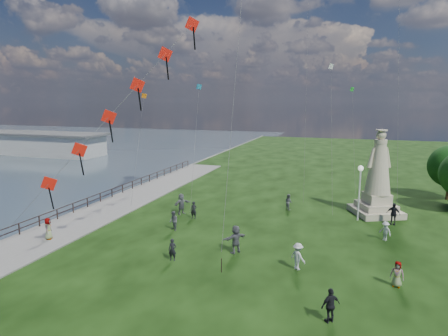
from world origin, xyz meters
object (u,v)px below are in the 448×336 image
(person_7, at_px, (288,202))
(lamppost, at_px, (360,181))
(person_5, at_px, (181,204))
(person_0, at_px, (172,250))
(person_8, at_px, (385,231))
(statue, at_px, (378,183))
(person_2, at_px, (298,256))
(person_9, at_px, (393,214))
(pier_pavilion, at_px, (37,143))
(person_4, at_px, (397,274))
(person_6, at_px, (194,210))
(person_3, at_px, (331,305))
(person_11, at_px, (236,239))
(person_10, at_px, (48,230))
(person_1, at_px, (174,221))

(person_7, bearing_deg, lamppost, -142.90)
(lamppost, relative_size, person_5, 2.50)
(person_0, height_order, person_5, person_5)
(person_0, bearing_deg, person_8, 24.03)
(statue, relative_size, person_7, 5.17)
(person_2, bearing_deg, person_9, -84.86)
(statue, relative_size, person_5, 4.01)
(person_0, bearing_deg, person_5, 104.08)
(statue, relative_size, person_0, 5.32)
(pier_pavilion, xyz_separation_m, person_0, (48.92, -38.37, -1.11))
(person_4, bearing_deg, person_6, 166.03)
(lamppost, height_order, person_3, lamppost)
(person_7, distance_m, person_9, 9.16)
(person_2, height_order, person_4, person_2)
(lamppost, distance_m, person_4, 12.26)
(person_7, bearing_deg, person_0, 118.46)
(person_9, height_order, person_11, person_11)
(person_6, relative_size, person_11, 0.78)
(person_10, bearing_deg, person_0, -115.72)
(person_0, xyz_separation_m, person_6, (-2.14, 8.57, 0.04))
(person_4, bearing_deg, person_2, -172.06)
(lamppost, bearing_deg, person_11, -128.55)
(person_2, xyz_separation_m, person_5, (-11.62, 8.18, 0.12))
(person_4, distance_m, person_11, 10.06)
(person_7, bearing_deg, person_3, 154.27)
(person_2, distance_m, person_11, 4.54)
(person_7, distance_m, person_10, 20.83)
(person_4, height_order, person_10, person_10)
(person_1, distance_m, person_5, 4.41)
(person_0, relative_size, person_3, 0.86)
(person_6, bearing_deg, person_7, 31.04)
(lamppost, relative_size, person_10, 2.99)
(statue, relative_size, person_1, 4.94)
(statue, distance_m, lamppost, 2.88)
(person_7, distance_m, person_8, 9.91)
(lamppost, bearing_deg, person_6, -163.63)
(lamppost, bearing_deg, person_8, -67.23)
(person_10, bearing_deg, person_1, -82.21)
(person_2, relative_size, person_7, 1.12)
(statue, distance_m, person_3, 19.22)
(person_0, distance_m, person_4, 13.49)
(pier_pavilion, distance_m, person_1, 57.10)
(pier_pavilion, bearing_deg, statue, -20.66)
(pier_pavilion, bearing_deg, person_10, -44.61)
(person_3, relative_size, person_6, 1.11)
(lamppost, distance_m, person_8, 5.50)
(person_3, xyz_separation_m, person_6, (-12.23, 12.49, -0.09))
(person_7, bearing_deg, person_11, 130.45)
(lamppost, height_order, person_4, lamppost)
(person_6, xyz_separation_m, person_10, (-8.21, -8.26, 0.05))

